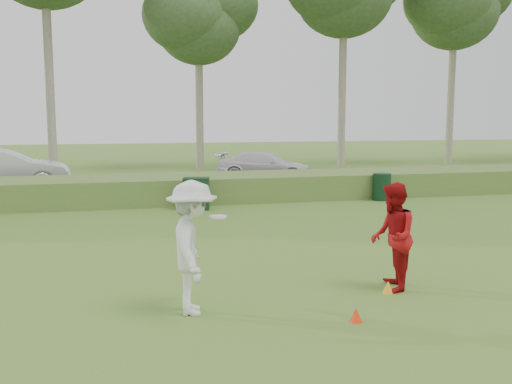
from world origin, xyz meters
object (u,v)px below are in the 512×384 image
object	(u,v)px
player_red	(393,237)
utility_cabinet	(196,194)
trash_bin	(382,187)
car_right	(265,166)
cone_yellow	(388,287)
car_mid	(4,170)
cone_orange	(356,315)
player_white	(192,247)

from	to	relation	value
player_red	utility_cabinet	xyz separation A→B (m)	(-1.95, 9.59, -0.41)
trash_bin	car_right	xyz separation A→B (m)	(-2.39, 7.30, 0.23)
player_red	trash_bin	size ratio (longest dim) A/B	1.92
cone_yellow	car_mid	bearing A→B (deg)	118.21
cone_orange	car_right	distance (m)	18.99
player_white	player_red	world-z (taller)	player_white
car_right	utility_cabinet	bearing A→B (deg)	174.76
utility_cabinet	player_red	bearing A→B (deg)	-65.98
cone_orange	cone_yellow	world-z (taller)	same
trash_bin	cone_orange	bearing A→B (deg)	-118.64
player_white	trash_bin	bearing A→B (deg)	-32.65
cone_orange	cone_yellow	size ratio (longest dim) A/B	1.00
cone_orange	cone_yellow	bearing A→B (deg)	45.64
cone_yellow	utility_cabinet	bearing A→B (deg)	100.47
cone_orange	cone_yellow	distance (m)	1.60
player_red	utility_cabinet	world-z (taller)	player_red
trash_bin	car_right	world-z (taller)	car_right
cone_yellow	car_right	distance (m)	17.67
car_mid	car_right	world-z (taller)	car_mid
trash_bin	car_mid	xyz separation A→B (m)	(-13.69, 5.94, 0.41)
player_red	cone_yellow	xyz separation A→B (m)	(-0.15, -0.16, -0.84)
player_white	utility_cabinet	xyz separation A→B (m)	(1.58, 9.89, -0.50)
player_red	car_mid	bearing A→B (deg)	-129.76
player_red	cone_yellow	size ratio (longest dim) A/B	8.96
trash_bin	car_right	distance (m)	7.68
cone_yellow	car_right	bearing A→B (deg)	81.33
cone_orange	car_mid	size ratio (longest dim) A/B	0.04
cone_yellow	car_mid	xyz separation A→B (m)	(-8.63, 16.10, 0.80)
cone_yellow	car_mid	world-z (taller)	car_mid
player_red	cone_yellow	distance (m)	0.87
car_mid	trash_bin	bearing A→B (deg)	-117.96
player_red	cone_orange	xyz separation A→B (m)	(-1.27, -1.31, -0.84)
player_white	cone_yellow	bearing A→B (deg)	-81.00
player_white	cone_orange	world-z (taller)	player_white
player_white	utility_cabinet	world-z (taller)	player_white
player_white	cone_yellow	xyz separation A→B (m)	(3.38, 0.14, -0.92)
cone_yellow	utility_cabinet	world-z (taller)	utility_cabinet
trash_bin	player_red	bearing A→B (deg)	-116.15
player_white	player_red	bearing A→B (deg)	-78.47
player_white	player_red	xyz separation A→B (m)	(3.53, 0.30, -0.08)
cone_orange	car_right	bearing A→B (deg)	78.51
player_white	car_mid	bearing A→B (deg)	24.62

